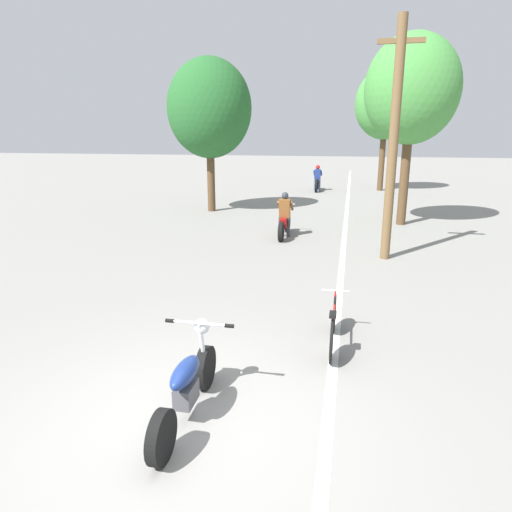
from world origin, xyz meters
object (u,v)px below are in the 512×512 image
(roadside_tree_right_far, at_px, (386,104))
(bicycle_parked, at_px, (333,325))
(roadside_tree_left, at_px, (209,109))
(roadside_tree_right_near, at_px, (412,90))
(motorcycle_foreground, at_px, (187,385))
(motorcycle_rider_far, at_px, (317,181))
(utility_pole, at_px, (394,140))
(motorcycle_rider_lead, at_px, (285,220))

(roadside_tree_right_far, distance_m, bicycle_parked, 20.88)
(roadside_tree_left, height_order, bicycle_parked, roadside_tree_left)
(roadside_tree_right_near, relative_size, bicycle_parked, 3.75)
(motorcycle_foreground, height_order, motorcycle_rider_far, motorcycle_rider_far)
(roadside_tree_left, distance_m, bicycle_parked, 13.50)
(motorcycle_foreground, bearing_deg, bicycle_parked, 54.63)
(utility_pole, distance_m, motorcycle_rider_far, 14.55)
(roadside_tree_left, xyz_separation_m, bicycle_parked, (5.55, -11.71, -3.77))
(motorcycle_rider_lead, xyz_separation_m, motorcycle_rider_far, (0.13, 12.00, 0.01))
(utility_pole, height_order, motorcycle_foreground, utility_pole)
(utility_pole, distance_m, roadside_tree_right_far, 15.02)
(utility_pole, height_order, roadside_tree_left, roadside_tree_left)
(motorcycle_foreground, distance_m, bicycle_parked, 2.71)
(roadside_tree_left, relative_size, motorcycle_rider_far, 2.85)
(bicycle_parked, bearing_deg, roadside_tree_right_near, 79.09)
(utility_pole, relative_size, motorcycle_rider_lead, 2.92)
(roadside_tree_right_near, relative_size, roadside_tree_left, 1.05)
(motorcycle_rider_lead, distance_m, motorcycle_rider_far, 12.00)
(roadside_tree_right_far, distance_m, motorcycle_rider_far, 5.48)
(motorcycle_rider_lead, bearing_deg, motorcycle_rider_far, 89.38)
(motorcycle_rider_far, bearing_deg, roadside_tree_left, -116.25)
(roadside_tree_right_near, bearing_deg, motorcycle_rider_lead, -143.68)
(utility_pole, distance_m, motorcycle_rider_lead, 4.39)
(roadside_tree_right_near, bearing_deg, roadside_tree_right_far, 91.19)
(roadside_tree_right_near, xyz_separation_m, motorcycle_rider_lead, (-3.83, -2.82, -4.05))
(roadside_tree_right_far, height_order, motorcycle_foreground, roadside_tree_right_far)
(roadside_tree_right_near, distance_m, roadside_tree_right_far, 10.04)
(utility_pole, distance_m, roadside_tree_right_near, 5.18)
(motorcycle_rider_lead, relative_size, bicycle_parked, 1.18)
(roadside_tree_left, bearing_deg, roadside_tree_right_far, 49.69)
(roadside_tree_left, distance_m, motorcycle_rider_lead, 6.66)
(utility_pole, height_order, motorcycle_rider_far, utility_pole)
(motorcycle_foreground, height_order, bicycle_parked, motorcycle_foreground)
(motorcycle_rider_far, bearing_deg, utility_pole, -78.56)
(roadside_tree_left, height_order, motorcycle_rider_lead, roadside_tree_left)
(motorcycle_foreground, distance_m, motorcycle_rider_lead, 9.70)
(roadside_tree_right_far, distance_m, motorcycle_foreground, 23.20)
(motorcycle_rider_lead, bearing_deg, motorcycle_foreground, -88.37)
(roadside_tree_right_far, relative_size, motorcycle_rider_lead, 3.27)
(roadside_tree_left, relative_size, motorcycle_foreground, 3.06)
(roadside_tree_left, bearing_deg, bicycle_parked, -64.63)
(roadside_tree_right_near, relative_size, motorcycle_rider_lead, 3.18)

